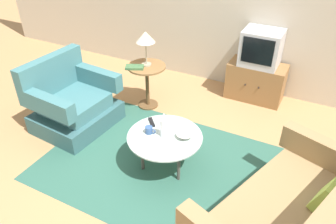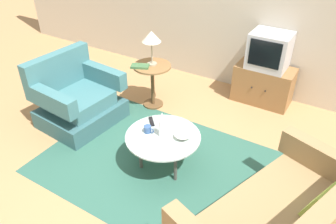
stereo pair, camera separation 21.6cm
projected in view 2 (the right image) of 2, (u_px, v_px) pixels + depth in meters
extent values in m
plane|color=#AD7F51|center=(150.00, 174.00, 3.56)|extent=(16.00, 16.00, 0.00)
cube|color=#2D5B4C|center=(163.00, 166.00, 3.67)|extent=(2.68, 1.86, 0.00)
cube|color=#325C60|center=(82.00, 114.00, 4.34)|extent=(0.89, 1.02, 0.24)
cube|color=#3D7075|center=(80.00, 100.00, 4.22)|extent=(0.73, 0.73, 0.18)
cube|color=#3D7075|center=(58.00, 70.00, 4.21)|extent=(0.21, 0.96, 0.47)
cube|color=#3D7075|center=(50.00, 100.00, 3.83)|extent=(0.83, 0.20, 0.23)
cube|color=#3D7075|center=(101.00, 74.00, 4.39)|extent=(0.83, 0.20, 0.23)
cube|color=#93754C|center=(273.00, 219.00, 2.66)|extent=(1.14, 1.50, 0.18)
cube|color=#93754C|center=(327.00, 223.00, 2.24)|extent=(0.66, 1.56, 0.48)
cube|color=#93754C|center=(327.00, 162.00, 2.93)|extent=(0.88, 0.43, 0.24)
cube|color=#A3C651|center=(323.00, 204.00, 2.51)|extent=(0.28, 0.33, 0.30)
cylinder|color=#B2C6C1|center=(163.00, 136.00, 3.44)|extent=(0.80, 0.80, 0.02)
cylinder|color=#4C4742|center=(176.00, 140.00, 3.73)|extent=(0.04, 0.04, 0.41)
cylinder|color=#4C4742|center=(140.00, 153.00, 3.54)|extent=(0.04, 0.04, 0.41)
cylinder|color=#4C4742|center=(175.00, 165.00, 3.39)|extent=(0.04, 0.04, 0.41)
cylinder|color=olive|center=(152.00, 66.00, 4.41)|extent=(0.51, 0.51, 0.02)
cylinder|color=brown|center=(153.00, 86.00, 4.58)|extent=(0.05, 0.05, 0.60)
cylinder|color=brown|center=(153.00, 104.00, 4.74)|extent=(0.28, 0.28, 0.02)
cube|color=olive|center=(263.00, 85.00, 4.69)|extent=(0.80, 0.42, 0.54)
sphere|color=black|center=(252.00, 88.00, 4.56)|extent=(0.02, 0.02, 0.02)
sphere|color=black|center=(265.00, 91.00, 4.48)|extent=(0.02, 0.02, 0.02)
cube|color=#B7B7BC|center=(270.00, 50.00, 4.42)|extent=(0.52, 0.45, 0.49)
cube|color=black|center=(265.00, 54.00, 4.24)|extent=(0.42, 0.01, 0.35)
cylinder|color=#9E937A|center=(152.00, 64.00, 4.42)|extent=(0.13, 0.13, 0.02)
cylinder|color=#9E937A|center=(152.00, 53.00, 4.33)|extent=(0.02, 0.02, 0.30)
cone|color=beige|center=(151.00, 36.00, 4.21)|extent=(0.25, 0.25, 0.14)
cylinder|color=white|center=(162.00, 128.00, 3.39)|extent=(0.08, 0.08, 0.20)
cone|color=white|center=(162.00, 116.00, 3.31)|extent=(0.07, 0.07, 0.08)
cylinder|color=#335184|center=(147.00, 129.00, 3.47)|extent=(0.08, 0.08, 0.08)
torus|color=#335184|center=(152.00, 131.00, 3.45)|extent=(0.06, 0.01, 0.06)
cone|color=silver|center=(183.00, 136.00, 3.39)|extent=(0.18, 0.18, 0.05)
cube|color=black|center=(152.00, 121.00, 3.64)|extent=(0.15, 0.15, 0.02)
cube|color=#3D663D|center=(140.00, 66.00, 4.34)|extent=(0.27, 0.22, 0.03)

